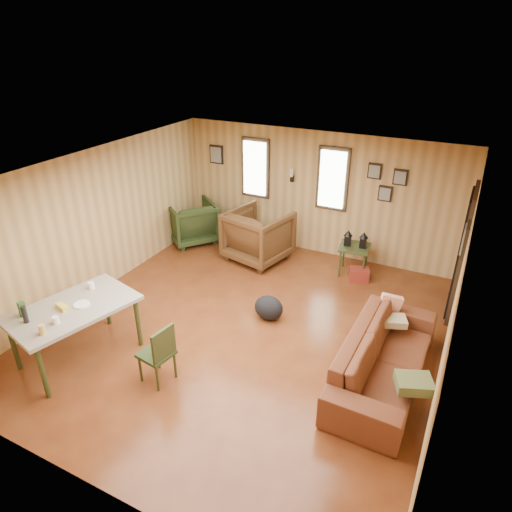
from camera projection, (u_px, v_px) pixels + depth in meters
The scene contains 11 objects.
room at pixel (263, 252), 6.50m from camera, with size 5.54×6.04×2.44m.
sofa at pixel (386, 351), 5.70m from camera, with size 2.35×0.68×0.92m, color brown.
recliner_brown at pixel (258, 233), 8.70m from camera, with size 1.06×0.99×1.09m, color #4E3017.
recliner_green at pixel (192, 220), 9.47m from camera, with size 0.91×0.86×0.94m, color #283618.
end_table at pixel (239, 230), 9.27m from camera, with size 0.62×0.59×0.66m.
side_table at pixel (355, 245), 8.18m from camera, with size 0.59×0.59×0.84m.
cooler at pixel (359, 275), 8.13m from camera, with size 0.40×0.34×0.24m.
backpack at pixel (269, 308), 7.04m from camera, with size 0.53×0.45×0.39m.
sofa_pillows at pixel (401, 344), 5.76m from camera, with size 1.00×1.71×0.35m.
dining_table at pixel (72, 312), 5.98m from camera, with size 1.32×1.77×1.04m.
dining_chair at pixel (159, 352), 5.67m from camera, with size 0.44×0.44×0.84m.
Camera 1 is at (2.69, -4.96, 4.11)m, focal length 32.00 mm.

